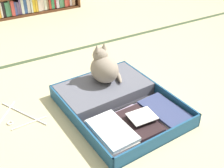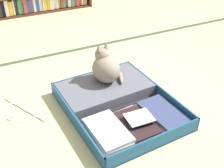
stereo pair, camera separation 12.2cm
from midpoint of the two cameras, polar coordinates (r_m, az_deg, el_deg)
The scene contains 5 objects.
ground_plane at distance 2.20m, azimuth 4.29°, elevation -3.13°, with size 10.00×10.00×0.00m, color #C0B789.
tatami_border at distance 2.93m, azimuth -4.93°, elevation 6.97°, with size 4.80×0.05×0.00m.
open_suitcase at distance 2.09m, azimuth 2.20°, elevation -3.70°, with size 0.75×0.91×0.10m.
black_cat at distance 2.17m, azimuth 0.27°, elevation 3.29°, with size 0.27×0.26×0.29m.
clothes_hanger at distance 2.15m, azimuth -16.26°, elevation -5.42°, with size 0.30×0.40×0.01m.
Camera 2 is at (-0.86, -1.54, 1.31)m, focal length 46.28 mm.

